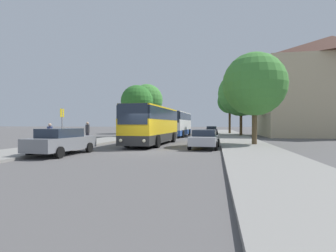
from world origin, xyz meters
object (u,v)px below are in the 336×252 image
at_px(parked_car_right_far, 211,130).
at_px(pedestrian_waiting_near, 50,136).
at_px(pedestrian_waiting_far, 87,132).
at_px(tree_right_near, 254,84).
at_px(bus_front, 153,125).
at_px(tree_left_far, 137,101).
at_px(tree_right_far, 241,93).
at_px(bus_middle, 177,124).
at_px(parked_car_left_curb, 62,141).
at_px(tree_left_near, 147,100).
at_px(tree_right_mid, 230,102).
at_px(bus_stop_sign, 62,123).
at_px(parked_car_right_near, 205,138).

bearing_deg(parked_car_right_far, pedestrian_waiting_near, 68.07).
height_order(pedestrian_waiting_far, tree_right_near, tree_right_near).
height_order(bus_front, tree_left_far, tree_left_far).
relative_size(pedestrian_waiting_near, tree_right_far, 0.18).
bearing_deg(bus_middle, pedestrian_waiting_far, -108.32).
bearing_deg(parked_car_left_curb, tree_right_far, 67.55).
xyz_separation_m(pedestrian_waiting_far, tree_left_far, (0.42, 13.37, 3.84)).
bearing_deg(tree_left_near, tree_right_mid, 0.61).
height_order(bus_middle, tree_right_far, tree_right_far).
xyz_separation_m(bus_middle, parked_car_right_far, (4.69, 7.07, -1.09)).
relative_size(pedestrian_waiting_far, tree_left_far, 0.26).
bearing_deg(tree_right_far, tree_right_mid, 97.88).
relative_size(bus_stop_sign, tree_right_far, 0.30).
bearing_deg(tree_right_near, bus_middle, 119.88).
bearing_deg(pedestrian_waiting_near, tree_right_near, 14.14).
bearing_deg(tree_left_far, tree_right_mid, 44.72).
height_order(tree_left_far, tree_right_mid, tree_right_mid).
height_order(parked_car_right_far, pedestrian_waiting_far, pedestrian_waiting_far).
height_order(parked_car_right_far, tree_right_far, tree_right_far).
bearing_deg(pedestrian_waiting_far, parked_car_left_curb, -62.55).
bearing_deg(tree_right_mid, parked_car_left_curb, -108.23).
xyz_separation_m(parked_car_left_curb, tree_right_mid, (11.21, 34.04, 5.00)).
bearing_deg(pedestrian_waiting_far, tree_right_near, 13.51).
height_order(parked_car_right_near, tree_left_near, tree_left_near).
xyz_separation_m(bus_middle, bus_stop_sign, (-5.48, -19.97, 0.04)).
relative_size(parked_car_right_near, parked_car_right_far, 0.99).
bearing_deg(parked_car_right_near, bus_stop_sign, 14.88).
bearing_deg(bus_middle, bus_stop_sign, -103.58).
bearing_deg(bus_middle, tree_right_mid, 55.53).
height_order(bus_middle, parked_car_right_far, bus_middle).
bearing_deg(bus_stop_sign, pedestrian_waiting_near, -99.44).
bearing_deg(pedestrian_waiting_near, parked_car_right_near, 8.36).
xyz_separation_m(parked_car_right_near, tree_right_near, (3.91, 2.92, 4.30)).
bearing_deg(pedestrian_waiting_near, tree_left_near, 83.36).
xyz_separation_m(pedestrian_waiting_far, tree_right_mid, (13.59, 26.41, 4.72)).
xyz_separation_m(parked_car_right_far, tree_left_near, (-12.03, 3.49, 5.56)).
relative_size(parked_car_right_far, tree_left_near, 0.51).
distance_m(bus_stop_sign, tree_right_mid, 33.69).
bearing_deg(tree_right_mid, tree_left_near, -179.39).
relative_size(bus_stop_sign, pedestrian_waiting_near, 1.65).
bearing_deg(tree_right_near, parked_car_right_far, 99.94).
height_order(bus_front, pedestrian_waiting_far, bus_front).
xyz_separation_m(parked_car_right_far, tree_right_far, (4.33, -4.84, 5.49)).
xyz_separation_m(pedestrian_waiting_near, tree_right_mid, (13.52, 31.84, 4.80)).
xyz_separation_m(parked_car_right_far, bus_stop_sign, (-10.17, -27.04, 1.12)).
distance_m(bus_middle, tree_right_mid, 13.86).
bearing_deg(bus_middle, parked_car_left_curb, -96.44).
xyz_separation_m(parked_car_right_near, parked_car_right_far, (0.07, 24.84, 0.02)).
xyz_separation_m(bus_stop_sign, tree_right_mid, (13.33, 30.69, 3.93)).
relative_size(parked_car_right_far, tree_right_mid, 0.60).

